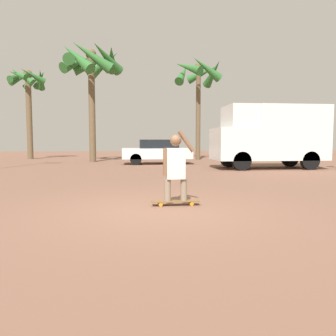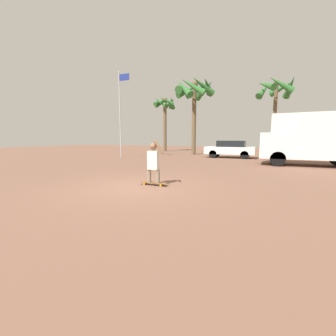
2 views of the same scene
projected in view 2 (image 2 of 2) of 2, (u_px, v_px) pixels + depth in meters
The scene contains 9 objects.
ground_plane at pixel (136, 187), 7.76m from camera, with size 80.00×80.00×0.00m, color brown.
skateboard at pixel (154, 183), 8.03m from camera, with size 1.02×0.23×0.10m.
person_skateboarder at pixel (153, 161), 7.92m from camera, with size 0.68×0.24×1.51m.
camper_van at pixel (312, 138), 13.44m from camera, with size 5.48×2.25×3.12m.
parked_car_white at pixel (230, 149), 19.25m from camera, with size 4.14×1.73×1.47m.
palm_tree_near_van at pixel (276, 91), 20.95m from camera, with size 3.72×3.81×7.34m.
palm_tree_center_background at pixel (195, 91), 22.47m from camera, with size 4.31×4.25×7.62m.
palm_tree_far_left at pixel (165, 107), 28.37m from camera, with size 2.98×2.94×6.86m.
flagpole at pixel (121, 110), 18.89m from camera, with size 1.05×0.12×7.16m.
Camera 2 is at (4.11, -6.50, 1.67)m, focal length 24.00 mm.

